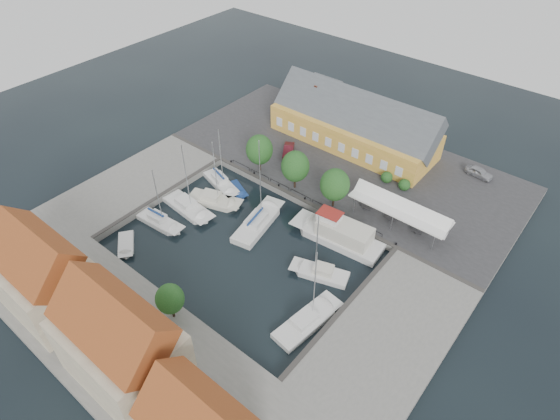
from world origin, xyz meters
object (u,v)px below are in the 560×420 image
(car_silver, at_px, (479,172))
(launch_nw, at_px, (237,190))
(car_red, at_px, (288,150))
(trawler, at_px, (340,235))
(tent_canopy, at_px, (400,209))
(center_sailboat, at_px, (258,223))
(west_boat_d, at_px, (160,223))
(west_boat_a, at_px, (221,184))
(west_boat_c, at_px, (188,208))
(east_boat_b, at_px, (321,274))
(launch_sw, at_px, (126,245))
(west_boat_b, at_px, (214,201))
(east_boat_c, at_px, (307,322))
(warehouse, at_px, (352,124))

(car_silver, height_order, launch_nw, car_silver)
(car_red, bearing_deg, trawler, -63.49)
(tent_canopy, height_order, center_sailboat, center_sailboat)
(trawler, relative_size, west_boat_d, 1.30)
(center_sailboat, relative_size, west_boat_a, 1.28)
(car_red, relative_size, trawler, 0.33)
(center_sailboat, xyz_separation_m, west_boat_c, (-10.23, -3.89, -0.10))
(east_boat_b, distance_m, launch_sw, 26.38)
(east_boat_b, distance_m, west_boat_b, 20.81)
(car_red, distance_m, launch_nw, 11.91)
(trawler, height_order, west_boat_d, west_boat_d)
(tent_canopy, distance_m, car_red, 22.75)
(tent_canopy, height_order, launch_sw, tent_canopy)
(launch_sw, distance_m, launch_nw, 18.47)
(east_boat_c, distance_m, west_boat_c, 26.04)
(west_boat_a, relative_size, launch_nw, 2.19)
(warehouse, distance_m, car_silver, 21.69)
(car_red, height_order, center_sailboat, center_sailboat)
(west_boat_a, bearing_deg, west_boat_d, -91.74)
(car_red, height_order, west_boat_d, west_boat_d)
(car_silver, height_order, east_boat_c, east_boat_c)
(east_boat_b, bearing_deg, west_boat_b, 175.54)
(west_boat_a, bearing_deg, launch_nw, 9.71)
(warehouse, height_order, car_red, warehouse)
(car_red, xyz_separation_m, east_boat_c, (22.20, -24.61, -1.48))
(tent_canopy, relative_size, west_boat_a, 1.27)
(center_sailboat, relative_size, launch_nw, 2.81)
(east_boat_c, distance_m, west_boat_a, 28.68)
(tent_canopy, height_order, west_boat_b, west_boat_b)
(east_boat_c, distance_m, launch_nw, 26.33)
(car_silver, xyz_separation_m, west_boat_a, (-30.55, -26.26, -1.46))
(west_boat_c, bearing_deg, warehouse, 72.88)
(trawler, bearing_deg, launch_nw, -177.47)
(car_red, height_order, east_boat_b, east_boat_b)
(car_red, relative_size, east_boat_c, 0.38)
(west_boat_c, height_order, launch_sw, west_boat_c)
(warehouse, relative_size, car_red, 6.39)
(east_boat_b, bearing_deg, launch_nw, 163.66)
(tent_canopy, height_order, west_boat_d, west_boat_d)
(car_silver, relative_size, east_boat_b, 0.41)
(launch_sw, bearing_deg, trawler, 41.16)
(launch_sw, xyz_separation_m, launch_nw, (3.37, 18.16, -0.00))
(car_silver, height_order, trawler, trawler)
(car_red, bearing_deg, tent_canopy, -41.48)
(east_boat_c, relative_size, west_boat_d, 1.12)
(center_sailboat, bearing_deg, east_boat_b, -9.23)
(west_boat_d, bearing_deg, west_boat_a, 88.26)
(east_boat_c, bearing_deg, car_red, 132.05)
(east_boat_b, distance_m, east_boat_c, 7.62)
(trawler, xyz_separation_m, east_boat_b, (1.63, -6.66, -0.76))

